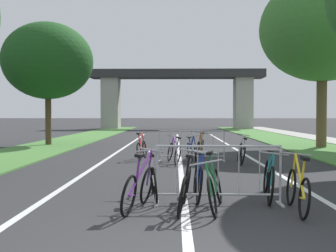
% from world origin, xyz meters
% --- Properties ---
extents(grass_verge_left, '(3.24, 49.47, 0.05)m').
position_xyz_m(grass_verge_left, '(-6.31, 20.24, 0.03)').
color(grass_verge_left, '#477A38').
rests_on(grass_verge_left, ground).
extents(grass_verge_right, '(3.24, 49.47, 0.05)m').
position_xyz_m(grass_verge_right, '(6.31, 20.24, 0.03)').
color(grass_verge_right, '#477A38').
rests_on(grass_verge_right, ground).
extents(sidewalk_path_right, '(2.00, 49.47, 0.08)m').
position_xyz_m(sidewalk_path_right, '(8.93, 20.24, 0.04)').
color(sidewalk_path_right, '#9E9B93').
rests_on(sidewalk_path_right, ground).
extents(lane_stripe_center, '(0.14, 28.62, 0.01)m').
position_xyz_m(lane_stripe_center, '(0.00, 14.31, 0.00)').
color(lane_stripe_center, silver).
rests_on(lane_stripe_center, ground).
extents(lane_stripe_right_lane, '(0.14, 28.62, 0.01)m').
position_xyz_m(lane_stripe_right_lane, '(2.58, 14.31, 0.00)').
color(lane_stripe_right_lane, silver).
rests_on(lane_stripe_right_lane, ground).
extents(lane_stripe_left_lane, '(0.14, 28.62, 0.01)m').
position_xyz_m(lane_stripe_left_lane, '(-2.58, 14.31, 0.00)').
color(lane_stripe_left_lane, silver).
rests_on(lane_stripe_left_lane, ground).
extents(overpass_bridge, '(18.47, 3.07, 6.28)m').
position_xyz_m(overpass_bridge, '(0.00, 40.88, 4.30)').
color(overpass_bridge, '#2D2D30').
rests_on(overpass_bridge, ground).
extents(tree_left_oak_near, '(4.51, 4.51, 6.18)m').
position_xyz_m(tree_left_oak_near, '(-6.56, 17.02, 4.25)').
color(tree_left_oak_near, '#4C3823').
rests_on(tree_left_oak_near, ground).
extents(tree_right_pine_far, '(5.74, 5.74, 7.99)m').
position_xyz_m(tree_right_pine_far, '(6.64, 15.63, 5.53)').
color(tree_right_pine_far, brown).
rests_on(tree_right_pine_far, ground).
extents(crowd_barrier_nearest, '(2.24, 0.45, 1.05)m').
position_xyz_m(crowd_barrier_nearest, '(0.60, 3.44, 0.52)').
color(crowd_barrier_nearest, '#ADADB2').
rests_on(crowd_barrier_nearest, ground).
extents(crowd_barrier_second, '(2.25, 0.52, 1.05)m').
position_xyz_m(crowd_barrier_second, '(0.39, 10.10, 0.52)').
color(crowd_barrier_second, '#ADADB2').
rests_on(crowd_barrier_second, ground).
extents(bicycle_blue_0, '(0.47, 1.69, 0.96)m').
position_xyz_m(bicycle_blue_0, '(0.43, 9.67, 0.36)').
color(bicycle_blue_0, black).
rests_on(bicycle_blue_0, ground).
extents(bicycle_purple_1, '(0.54, 1.71, 0.90)m').
position_xyz_m(bicycle_purple_1, '(-0.20, 9.67, 0.36)').
color(bicycle_purple_1, black).
rests_on(bicycle_purple_1, ground).
extents(bicycle_silver_2, '(0.48, 1.66, 0.96)m').
position_xyz_m(bicycle_silver_2, '(1.97, 9.51, 0.36)').
color(bicycle_silver_2, black).
rests_on(bicycle_silver_2, ground).
extents(bicycle_red_3, '(0.47, 1.62, 0.97)m').
position_xyz_m(bicycle_red_3, '(-1.33, 10.62, 0.37)').
color(bicycle_red_3, black).
rests_on(bicycle_red_3, ground).
extents(bicycle_teal_4, '(0.51, 1.69, 0.95)m').
position_xyz_m(bicycle_teal_4, '(1.57, 3.85, 0.38)').
color(bicycle_teal_4, black).
rests_on(bicycle_teal_4, ground).
extents(bicycle_green_5, '(0.67, 1.72, 0.95)m').
position_xyz_m(bicycle_green_5, '(0.50, 3.03, 0.37)').
color(bicycle_green_5, black).
rests_on(bicycle_green_5, ground).
extents(bicycle_black_6, '(0.55, 1.68, 0.99)m').
position_xyz_m(bicycle_black_6, '(0.01, 2.98, 0.37)').
color(bicycle_black_6, black).
rests_on(bicycle_black_6, ground).
extents(bicycle_orange_7, '(0.53, 1.75, 1.04)m').
position_xyz_m(bicycle_orange_7, '(0.69, 10.63, 0.38)').
color(bicycle_orange_7, black).
rests_on(bicycle_orange_7, ground).
extents(bicycle_yellow_8, '(0.52, 1.66, 0.95)m').
position_xyz_m(bicycle_yellow_8, '(1.83, 2.89, 0.37)').
color(bicycle_yellow_8, black).
rests_on(bicycle_yellow_8, ground).
extents(bicycle_white_9, '(0.51, 1.63, 0.91)m').
position_xyz_m(bicycle_white_9, '(-0.58, 3.97, 0.37)').
color(bicycle_white_9, black).
rests_on(bicycle_white_9, ground).
extents(bicycle_blue_10, '(0.51, 1.72, 0.98)m').
position_xyz_m(bicycle_blue_10, '(0.27, 3.92, 0.38)').
color(bicycle_blue_10, black).
rests_on(bicycle_blue_10, ground).
extents(bicycle_purple_11, '(0.66, 1.64, 1.01)m').
position_xyz_m(bicycle_purple_11, '(-0.76, 2.99, 0.38)').
color(bicycle_purple_11, black).
rests_on(bicycle_purple_11, ground).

